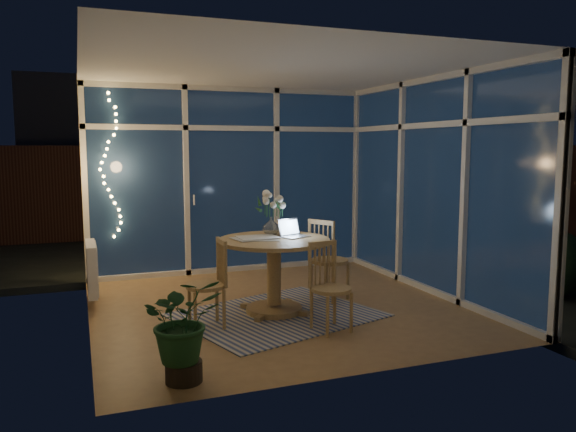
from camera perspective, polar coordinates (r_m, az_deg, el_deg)
The scene contains 25 objects.
floor at distance 6.32m, azimuth -0.90°, elevation -9.18°, with size 4.00×4.00×0.00m, color olive.
ceiling at distance 6.14m, azimuth -0.94°, elevation 14.84°, with size 4.00×4.00×0.00m, color white.
wall_back at distance 8.00m, azimuth -5.75°, elevation 3.63°, with size 4.00×0.04×2.60m, color silver.
wall_front at distance 4.27m, azimuth 8.14°, elevation 0.74°, with size 4.00×0.04×2.60m, color silver.
wall_left at distance 5.74m, azimuth -20.08°, elevation 1.96°, with size 0.04×4.00×2.60m, color silver.
wall_right at distance 7.02m, azimuth 14.66°, elevation 2.99°, with size 0.04×4.00×2.60m, color silver.
window_wall_back at distance 7.96m, azimuth -5.68°, elevation 3.62°, with size 4.00×0.10×2.60m, color silver.
window_wall_right at distance 7.00m, azimuth 14.39°, elevation 2.98°, with size 0.10×4.00×2.60m, color silver.
radiator at distance 6.76m, azimuth -19.34°, elevation -5.03°, with size 0.10×0.70×0.58m, color white.
fairy_lights at distance 7.62m, azimuth -17.67°, elevation 4.87°, with size 0.24×0.10×1.85m, color #EEBE5F, non-canonical shape.
garden_patio at distance 11.17m, azimuth -7.14°, elevation -2.48°, with size 12.00×6.00×0.10m, color black.
garden_fence at distance 11.44m, azimuth -10.23°, elevation 2.53°, with size 11.00×0.08×1.80m, color #381B14.
neighbour_roof at distance 14.42m, azimuth -11.34°, elevation 8.56°, with size 7.00×3.00×2.20m, color #353940.
garden_shrubs at distance 9.30m, azimuth -12.68°, elevation -1.31°, with size 0.90×0.90×0.90m, color black.
rug at distance 6.01m, azimuth -1.10°, elevation -10.01°, with size 1.93×1.55×0.01m, color beige.
dining_table at distance 5.99m, azimuth -1.43°, elevation -6.12°, with size 1.18×1.18×0.80m, color olive.
chair_left at distance 5.55m, azimuth -8.33°, elevation -6.80°, with size 0.41×0.41×0.89m, color olive.
chair_right at distance 6.50m, azimuth 4.26°, elevation -4.35°, with size 0.45×0.45×0.97m, color olive.
chair_front at distance 5.42m, azimuth 4.44°, elevation -7.20°, with size 0.40×0.40×0.87m, color olive.
laptop at distance 6.00m, azimuth 0.76°, elevation -1.18°, with size 0.29×0.25×0.21m, color #BBBBC0, non-canonical shape.
flower_vase at distance 6.17m, azimuth -1.72°, elevation -0.95°, with size 0.20×0.20×0.21m, color silver.
bowl at distance 6.14m, azimuth -0.05°, elevation -1.81°, with size 0.15×0.15×0.04m, color silver.
newspapers at distance 5.91m, azimuth -3.37°, elevation -2.26°, with size 0.42×0.32×0.02m, color silver.
phone at distance 5.96m, azimuth -0.01°, elevation -2.21°, with size 0.10×0.05×0.01m, color black.
potted_plant at distance 4.35m, azimuth -10.63°, elevation -11.61°, with size 0.54×0.47×0.76m, color #1A4823.
Camera 1 is at (-2.04, -5.72, 1.75)m, focal length 35.00 mm.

